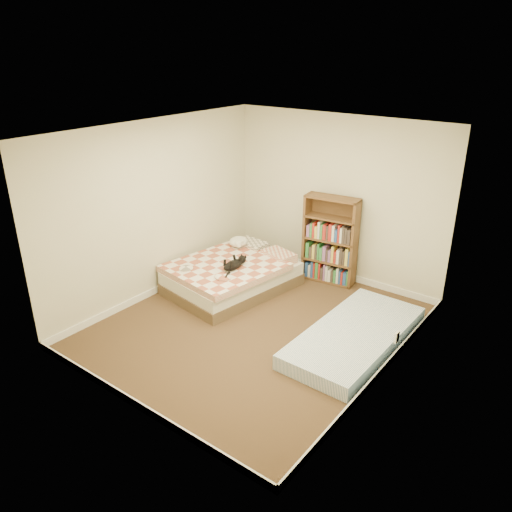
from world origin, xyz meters
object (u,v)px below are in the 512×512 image
Objects in this scene: bed at (234,274)px; black_cat at (235,264)px; floor_mattress at (355,337)px; white_dog at (238,242)px; bookshelf at (330,250)px.

black_cat reaches higher than bed.
floor_mattress is (2.15, -0.27, -0.13)m from bed.
bed is 0.94× the size of floor_mattress.
bed is 0.66m from white_dog.
white_dog is (-2.46, 0.77, 0.42)m from floor_mattress.
white_dog is (-0.31, 0.50, 0.29)m from bed.
bed is 2.17m from floor_mattress.
bookshelf is 1.84m from floor_mattress.
white_dog is at bearing -162.50° from bookshelf.
black_cat is (-1.97, 0.09, 0.41)m from floor_mattress.
black_cat is 1.91× the size of white_dog.
bookshelf is at bearing 55.96° from black_cat.
black_cat is at bearing -52.18° from white_dog.
floor_mattress is at bearing 1.57° from bed.
white_dog is (-1.31, -0.61, 0.00)m from bookshelf.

